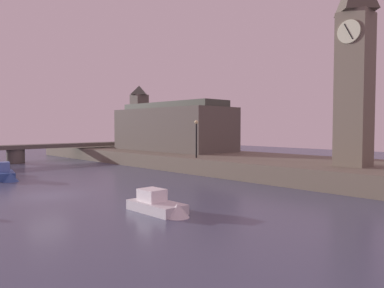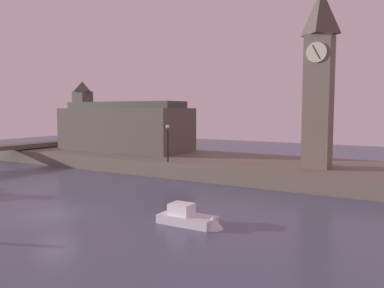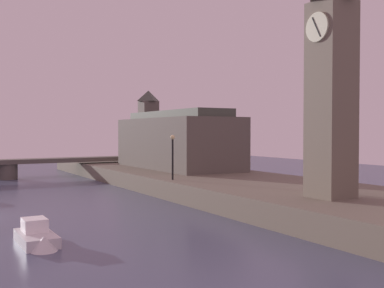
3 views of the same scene
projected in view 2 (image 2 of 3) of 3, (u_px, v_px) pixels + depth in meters
ground_plane at (56, 214)px, 24.81m from camera, size 120.00×120.00×0.00m
far_embankment at (207, 164)px, 41.88m from camera, size 70.00×12.00×1.50m
clock_tower at (319, 76)px, 33.61m from camera, size 2.43×2.47×15.29m
parliament_hall at (123, 127)px, 48.82m from camera, size 16.54×6.98×8.78m
streetlamp at (168, 138)px, 38.08m from camera, size 0.36×0.36×3.60m
boat_ferry_white at (194, 219)px, 22.28m from camera, size 4.05×1.56×1.30m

